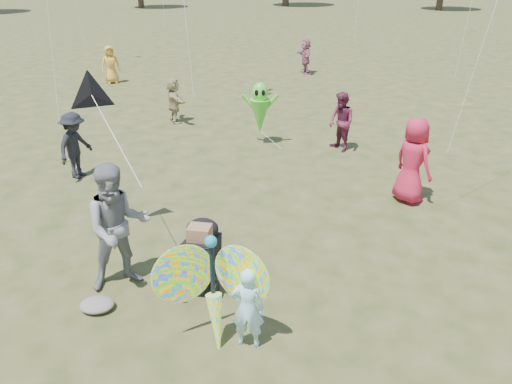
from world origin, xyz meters
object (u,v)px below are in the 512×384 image
at_px(adult_man, 118,227).
at_px(crowd_a, 413,161).
at_px(crowd_b, 75,146).
at_px(jogging_stroller, 202,251).
at_px(crowd_d, 174,100).
at_px(crowd_j, 306,56).
at_px(alien_kite, 260,111).
at_px(child_girl, 248,308).
at_px(butterfly_kite, 214,290).
at_px(crowd_e, 341,122).
at_px(crowd_g, 111,65).

height_order(adult_man, crowd_a, adult_man).
xyz_separation_m(crowd_b, jogging_stroller, (3.47, -4.28, -0.18)).
bearing_deg(crowd_d, jogging_stroller, 167.94).
bearing_deg(crowd_j, jogging_stroller, -21.32).
height_order(crowd_j, jogging_stroller, crowd_j).
xyz_separation_m(crowd_b, alien_kite, (4.27, 2.45, 0.18)).
relative_size(child_girl, crowd_a, 0.65).
xyz_separation_m(crowd_a, butterfly_kite, (-3.71, -4.43, -0.10)).
bearing_deg(crowd_j, crowd_e, -10.60).
xyz_separation_m(crowd_d, crowd_j, (4.66, 7.82, 0.06)).
height_order(crowd_j, alien_kite, alien_kite).
bearing_deg(crowd_j, butterfly_kite, -19.64).
relative_size(adult_man, jogging_stroller, 1.87).
relative_size(crowd_g, butterfly_kite, 0.86).
distance_m(crowd_d, jogging_stroller, 8.98).
relative_size(crowd_a, alien_kite, 1.05).
height_order(crowd_g, jogging_stroller, crowd_g).
bearing_deg(child_girl, crowd_a, -119.86).
bearing_deg(adult_man, crowd_a, 5.63).
xyz_separation_m(crowd_j, jogging_stroller, (-2.72, -16.59, -0.16)).
height_order(adult_man, jogging_stroller, adult_man).
bearing_deg(butterfly_kite, crowd_g, 110.59).
height_order(crowd_b, butterfly_kite, butterfly_kite).
distance_m(crowd_a, crowd_j, 13.51).
bearing_deg(jogging_stroller, butterfly_kite, -67.35).
height_order(child_girl, jogging_stroller, child_girl).
bearing_deg(crowd_d, crowd_g, 8.40).
bearing_deg(jogging_stroller, crowd_a, 46.45).
relative_size(adult_man, crowd_j, 1.31).
relative_size(crowd_e, crowd_g, 1.03).
relative_size(adult_man, crowd_d, 1.43).
xyz_separation_m(adult_man, crowd_d, (-0.69, 8.79, -0.31)).
bearing_deg(crowd_a, butterfly_kite, 108.14).
height_order(child_girl, crowd_a, crowd_a).
bearing_deg(crowd_e, alien_kite, -130.53).
xyz_separation_m(child_girl, alien_kite, (0.03, 8.09, 0.37)).
bearing_deg(jogging_stroller, crowd_d, 110.92).
bearing_deg(child_girl, alien_kite, -84.20).
bearing_deg(butterfly_kite, alien_kite, 86.60).
relative_size(crowd_e, butterfly_kite, 0.88).
relative_size(adult_man, butterfly_kite, 1.14).
distance_m(crowd_g, alien_kite, 9.94).
bearing_deg(crowd_g, alien_kite, -72.33).
relative_size(crowd_b, crowd_g, 1.03).
bearing_deg(crowd_b, jogging_stroller, -122.39).
xyz_separation_m(crowd_e, butterfly_kite, (-2.65, -7.57, 0.02)).
xyz_separation_m(crowd_b, crowd_d, (1.53, 4.50, -0.08)).
distance_m(crowd_a, crowd_d, 8.21).
xyz_separation_m(child_girl, crowd_g, (-6.32, 15.73, 0.17)).
height_order(crowd_a, butterfly_kite, crowd_a).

